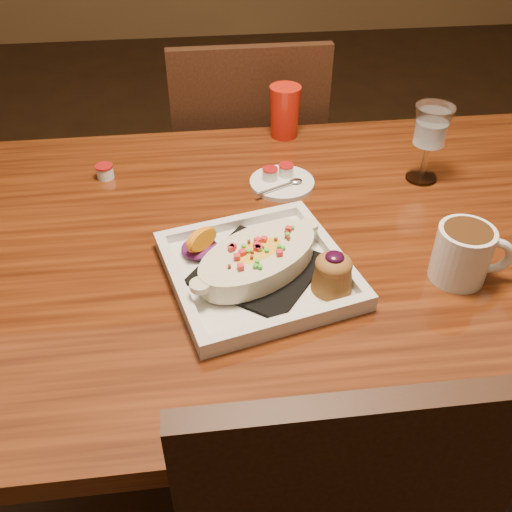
{
  "coord_description": "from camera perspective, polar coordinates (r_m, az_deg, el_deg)",
  "views": [
    {
      "loc": [
        -0.15,
        -0.84,
        1.39
      ],
      "look_at": [
        -0.06,
        -0.08,
        0.77
      ],
      "focal_mm": 40.0,
      "sensor_mm": 36.0,
      "label": 1
    }
  ],
  "objects": [
    {
      "name": "table",
      "position": [
        1.12,
        2.42,
        -1.98
      ],
      "size": [
        1.5,
        0.9,
        0.75
      ],
      "color": "maroon",
      "rests_on": "floor"
    },
    {
      "name": "plate",
      "position": [
        0.95,
        0.77,
        -0.87
      ],
      "size": [
        0.35,
        0.35,
        0.08
      ],
      "rotation": [
        0.0,
        0.0,
        0.24
      ],
      "color": "silver",
      "rests_on": "table"
    },
    {
      "name": "floor",
      "position": [
        1.63,
        1.77,
        -19.64
      ],
      "size": [
        7.0,
        7.0,
        0.0
      ],
      "primitive_type": "plane",
      "color": "black",
      "rests_on": "ground"
    },
    {
      "name": "chair_far",
      "position": [
        1.72,
        -0.96,
        8.06
      ],
      "size": [
        0.42,
        0.42,
        0.93
      ],
      "rotation": [
        0.0,
        0.0,
        3.14
      ],
      "color": "black",
      "rests_on": "floor"
    },
    {
      "name": "red_tumbler",
      "position": [
        1.38,
        2.88,
        14.21
      ],
      "size": [
        0.07,
        0.07,
        0.12
      ],
      "primitive_type": "cone",
      "color": "red",
      "rests_on": "table"
    },
    {
      "name": "coffee_mug",
      "position": [
        1.0,
        20.12,
        0.37
      ],
      "size": [
        0.13,
        0.09,
        0.1
      ],
      "rotation": [
        0.0,
        0.0,
        -0.22
      ],
      "color": "silver",
      "rests_on": "table"
    },
    {
      "name": "goblet",
      "position": [
        1.23,
        17.1,
        11.95
      ],
      "size": [
        0.08,
        0.08,
        0.16
      ],
      "color": "silver",
      "rests_on": "table"
    },
    {
      "name": "creamer_loose",
      "position": [
        1.27,
        -14.88,
        8.17
      ],
      "size": [
        0.04,
        0.04,
        0.03
      ],
      "color": "silver",
      "rests_on": "table"
    },
    {
      "name": "saucer",
      "position": [
        1.21,
        2.49,
        7.52
      ],
      "size": [
        0.14,
        0.14,
        0.09
      ],
      "color": "silver",
      "rests_on": "table"
    }
  ]
}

